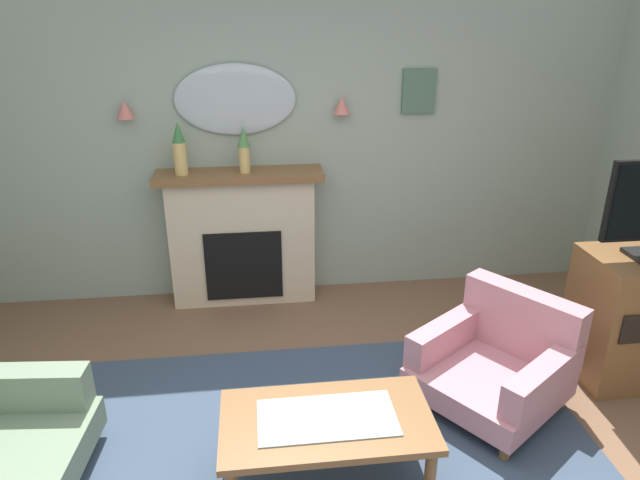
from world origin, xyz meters
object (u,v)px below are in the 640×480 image
object	(u,v)px
wall_sconce_right	(342,105)
coffee_table	(327,427)
wall_mirror	(235,100)
framed_picture	(419,91)
armchair_by_coffee_table	(498,359)
tv_cabinet	(640,316)
mantel_vase_centre	(180,149)
wall_sconce_left	(125,109)
fireplace	(243,239)
mantel_vase_right	(244,148)

from	to	relation	value
wall_sconce_right	coffee_table	distance (m)	2.63
wall_mirror	wall_sconce_right	distance (m)	0.85
framed_picture	armchair_by_coffee_table	bearing A→B (deg)	-86.00
armchair_by_coffee_table	tv_cabinet	bearing A→B (deg)	8.92
framed_picture	tv_cabinet	xyz separation A→B (m)	(1.18, -1.57, -1.30)
mantel_vase_centre	wall_sconce_left	bearing A→B (deg)	163.30
fireplace	wall_sconce_right	size ratio (longest dim) A/B	9.71
framed_picture	coffee_table	xyz separation A→B (m)	(-1.07, -2.33, -1.37)
mantel_vase_right	tv_cabinet	distance (m)	3.11
coffee_table	wall_sconce_right	bearing A→B (deg)	79.57
mantel_vase_right	fireplace	bearing A→B (deg)	150.47
fireplace	tv_cabinet	bearing A→B (deg)	-27.98
wall_sconce_left	framed_picture	distance (m)	2.35
mantel_vase_centre	mantel_vase_right	bearing A→B (deg)	0.00
mantel_vase_centre	coffee_table	world-z (taller)	mantel_vase_centre
wall_mirror	mantel_vase_right	bearing A→B (deg)	-73.61
coffee_table	mantel_vase_right	bearing A→B (deg)	100.12
mantel_vase_right	wall_mirror	world-z (taller)	wall_mirror
wall_sconce_right	tv_cabinet	world-z (taller)	wall_sconce_right
coffee_table	wall_mirror	bearing A→B (deg)	100.59
mantel_vase_right	coffee_table	xyz separation A→B (m)	(0.38, -2.15, -0.98)
mantel_vase_right	armchair_by_coffee_table	size ratio (longest dim) A/B	0.33
wall_mirror	coffee_table	world-z (taller)	wall_mirror
fireplace	framed_picture	world-z (taller)	framed_picture
wall_mirror	wall_sconce_right	xyz separation A→B (m)	(0.85, -0.05, -0.05)
mantel_vase_right	framed_picture	distance (m)	1.51
wall_sconce_right	mantel_vase_right	bearing A→B (deg)	-171.47
fireplace	tv_cabinet	size ratio (longest dim) A/B	1.51
wall_sconce_left	wall_sconce_right	distance (m)	1.70
mantel_vase_centre	framed_picture	world-z (taller)	framed_picture
mantel_vase_centre	wall_sconce_left	world-z (taller)	wall_sconce_left
mantel_vase_centre	mantel_vase_right	distance (m)	0.50
coffee_table	armchair_by_coffee_table	distance (m)	1.33
wall_sconce_left	wall_sconce_right	size ratio (longest dim) A/B	1.00
fireplace	wall_sconce_left	size ratio (longest dim) A/B	9.71
coffee_table	armchair_by_coffee_table	world-z (taller)	armchair_by_coffee_table
fireplace	armchair_by_coffee_table	world-z (taller)	fireplace
wall_sconce_left	mantel_vase_centre	bearing A→B (deg)	-16.70
wall_mirror	coffee_table	size ratio (longest dim) A/B	0.87
mantel_vase_centre	wall_mirror	distance (m)	0.59
wall_mirror	armchair_by_coffee_table	world-z (taller)	wall_mirror
mantel_vase_centre	tv_cabinet	size ratio (longest dim) A/B	0.46
coffee_table	armchair_by_coffee_table	size ratio (longest dim) A/B	0.97
fireplace	tv_cabinet	world-z (taller)	fireplace
framed_picture	armchair_by_coffee_table	distance (m)	2.27
wall_mirror	wall_sconce_right	world-z (taller)	wall_mirror
wall_mirror	framed_picture	bearing A→B (deg)	0.38
mantel_vase_centre	coffee_table	xyz separation A→B (m)	(0.88, -2.15, -0.98)
wall_sconce_left	mantel_vase_right	bearing A→B (deg)	-7.59
mantel_vase_right	framed_picture	bearing A→B (deg)	7.08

